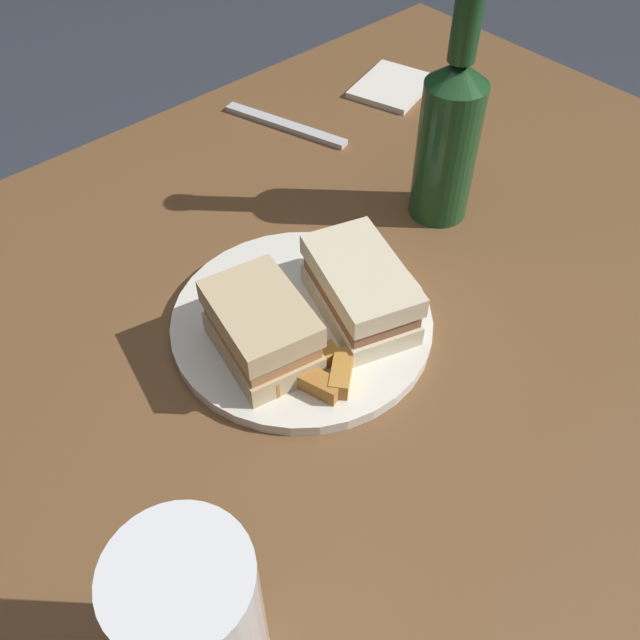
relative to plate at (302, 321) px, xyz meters
name	(u,v)px	position (x,y,z in m)	size (l,w,h in m)	color
ground_plane	(330,620)	(0.00, -0.05, -0.72)	(6.00, 6.00, 0.00)	#333842
dining_table	(333,527)	(0.00, -0.05, -0.36)	(1.25, 0.94, 0.71)	brown
plate	(302,321)	(0.00, 0.00, 0.00)	(0.25, 0.25, 0.01)	silver
sandwich_half_left	(261,329)	(-0.05, -0.01, 0.04)	(0.09, 0.12, 0.06)	#CCB284
sandwich_half_right	(360,289)	(0.05, -0.03, 0.04)	(0.11, 0.14, 0.06)	beige
potato_wedge_front	(271,369)	(-0.07, -0.03, 0.02)	(0.05, 0.02, 0.02)	#AD702D
potato_wedge_middle	(341,373)	(-0.02, -0.08, 0.02)	(0.04, 0.02, 0.02)	#B77F33
potato_wedge_back	(314,382)	(-0.05, -0.07, 0.01)	(0.05, 0.02, 0.02)	#AD702D
potato_wedge_left_edge	(314,364)	(-0.03, -0.06, 0.01)	(0.05, 0.02, 0.02)	#B77F33
pint_glass	(200,637)	(-0.25, -0.20, 0.06)	(0.08, 0.08, 0.16)	white
cider_bottle	(449,134)	(0.23, 0.03, 0.09)	(0.07, 0.07, 0.26)	#19421E
napkin	(392,86)	(0.39, 0.26, 0.00)	(0.11, 0.09, 0.01)	silver
fork	(285,125)	(0.21, 0.28, 0.00)	(0.18, 0.02, 0.01)	silver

